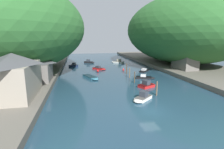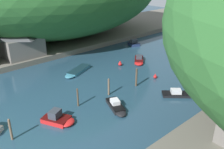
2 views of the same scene
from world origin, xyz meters
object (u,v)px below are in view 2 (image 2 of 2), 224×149
at_px(boat_far_upstream, 139,60).
at_px(boat_moored_right, 180,94).
at_px(boat_white_cruiser, 77,72).
at_px(boat_near_quay, 117,107).
at_px(boat_open_rowboat, 175,43).
at_px(boat_navy_launch, 133,43).
at_px(boat_small_dinghy, 217,56).
at_px(boat_mid_channel, 59,119).
at_px(boathouse_shed, 21,42).
at_px(channel_buoy_far, 155,76).
at_px(channel_buoy_near, 120,64).

distance_m(boat_far_upstream, boat_moored_right, 14.64).
bearing_deg(boat_white_cruiser, boat_far_upstream, -129.06).
bearing_deg(boat_white_cruiser, boat_near_quay, 144.98).
height_order(boat_open_rowboat, boat_near_quay, boat_open_rowboat).
relative_size(boat_navy_launch, boat_small_dinghy, 0.72).
bearing_deg(boat_navy_launch, boat_mid_channel, -130.69).
xyz_separation_m(boat_moored_right, boat_small_dinghy, (-4.24, 19.33, 0.22)).
distance_m(boat_far_upstream, boat_small_dinghy, 16.32).
bearing_deg(boat_mid_channel, boathouse_shed, -130.69).
height_order(boat_near_quay, boat_moored_right, boat_near_quay).
bearing_deg(boat_far_upstream, channel_buoy_far, 110.34).
height_order(boathouse_shed, boat_near_quay, boathouse_shed).
bearing_deg(boathouse_shed, channel_buoy_near, 39.93).
bearing_deg(boat_far_upstream, boat_near_quay, 81.29).
relative_size(boat_near_quay, boat_small_dinghy, 0.95).
distance_m(boat_mid_channel, boat_small_dinghy, 36.06).
distance_m(boat_open_rowboat, boat_small_dinghy, 11.61).
bearing_deg(boat_white_cruiser, boathouse_shed, -3.56).
bearing_deg(boat_navy_launch, boat_far_upstream, -109.78).
distance_m(boat_far_upstream, channel_buoy_near, 4.30).
distance_m(boat_white_cruiser, channel_buoy_near, 8.55).
distance_m(boat_white_cruiser, boat_small_dinghy, 28.81).
height_order(boathouse_shed, boat_moored_right, boathouse_shed).
relative_size(boat_open_rowboat, channel_buoy_near, 4.32).
bearing_deg(boat_far_upstream, boat_white_cruiser, 31.85).
xyz_separation_m(boat_far_upstream, boat_small_dinghy, (9.18, 13.49, 0.16)).
bearing_deg(channel_buoy_far, channel_buoy_near, -177.04).
bearing_deg(channel_buoy_far, boat_white_cruiser, -141.37).
relative_size(boat_open_rowboat, channel_buoy_far, 4.98).
relative_size(boat_far_upstream, channel_buoy_far, 5.29).
xyz_separation_m(boat_far_upstream, boat_open_rowboat, (-2.26, 15.42, 0.12)).
relative_size(boat_far_upstream, boat_mid_channel, 1.06).
xyz_separation_m(boat_open_rowboat, boat_small_dinghy, (11.45, -1.93, 0.04)).
bearing_deg(boat_navy_launch, boathouse_shed, -175.60).
relative_size(boat_navy_launch, channel_buoy_near, 3.68).
distance_m(boathouse_shed, boat_moored_right, 31.39).
bearing_deg(boat_open_rowboat, boat_far_upstream, 37.57).
xyz_separation_m(boat_white_cruiser, boat_moored_right, (17.02, 6.48, 0.03)).
bearing_deg(boat_small_dinghy, channel_buoy_near, -167.88).
xyz_separation_m(boat_moored_right, channel_buoy_near, (-14.44, 1.66, 0.10)).
distance_m(boat_moored_right, boat_small_dinghy, 19.79).
relative_size(boat_navy_launch, boat_moored_right, 0.78).
height_order(boat_white_cruiser, boat_near_quay, boat_near_quay).
height_order(boat_moored_right, channel_buoy_far, boat_moored_right).
bearing_deg(channel_buoy_near, boathouse_shed, -140.07).
height_order(boat_navy_launch, boat_near_quay, boat_navy_launch).
height_order(boat_open_rowboat, channel_buoy_near, boat_open_rowboat).
bearing_deg(boat_far_upstream, boathouse_shed, 4.44).
xyz_separation_m(boat_mid_channel, channel_buoy_near, (-8.54, 18.36, -0.06)).
bearing_deg(boat_white_cruiser, boat_navy_launch, -98.30).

